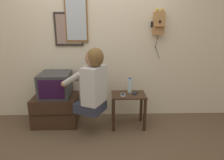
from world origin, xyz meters
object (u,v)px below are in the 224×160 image
television (55,85)px  cell_phone_held (123,95)px  wall_mirror (76,18)px  framed_picture (69,29)px  water_bottle (130,86)px  cell_phone_spare (135,93)px  person (92,82)px  wall_phone_antique (159,23)px

television → cell_phone_held: television is taller
wall_mirror → cell_phone_held: bearing=-32.3°
framed_picture → water_bottle: framed_picture is taller
cell_phone_held → cell_phone_spare: size_ratio=0.92×
television → framed_picture: (0.21, 0.25, 0.82)m
framed_picture → cell_phone_spare: (1.01, -0.38, -0.92)m
television → cell_phone_spare: bearing=-6.1°
person → framed_picture: (-0.39, 0.59, 0.68)m
wall_phone_antique → television: bearing=-172.6°
cell_phone_spare → cell_phone_held: bearing=-138.4°
television → wall_mirror: size_ratio=0.66×
water_bottle → cell_phone_spare: bearing=-39.7°
cell_phone_spare → water_bottle: (-0.08, 0.06, 0.10)m
person → water_bottle: bearing=-37.2°
person → cell_phone_spare: size_ratio=6.63×
framed_picture → water_bottle: bearing=-18.7°
wall_phone_antique → cell_phone_held: (-0.57, -0.40, -1.02)m
person → cell_phone_spare: (0.62, 0.21, -0.25)m
framed_picture → cell_phone_held: framed_picture is taller
framed_picture → wall_mirror: 0.21m
framed_picture → wall_mirror: (0.13, -0.00, 0.17)m
wall_phone_antique → framed_picture: size_ratio=1.49×
person → framed_picture: bearing=60.2°
wall_mirror → water_bottle: 1.31m
television → cell_phone_held: 1.05m
television → framed_picture: bearing=50.5°
person → wall_phone_antique: wall_phone_antique is taller
framed_picture → wall_mirror: size_ratio=0.70×
framed_picture → cell_phone_held: 1.31m
person → cell_phone_held: (0.43, 0.14, -0.25)m
wall_phone_antique → wall_mirror: size_ratio=1.04×
person → wall_mirror: wall_mirror is taller
television → cell_phone_spare: television is taller
television → cell_phone_held: size_ratio=3.83×
person → wall_mirror: bearing=50.9°
water_bottle → wall_mirror: bearing=158.8°
person → television: 0.70m
wall_mirror → cell_phone_spare: bearing=-23.1°
person → cell_phone_spare: 0.70m
framed_picture → water_bottle: size_ratio=2.21×
cell_phone_spare → wall_mirror: bearing=-179.8°
person → water_bottle: person is taller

